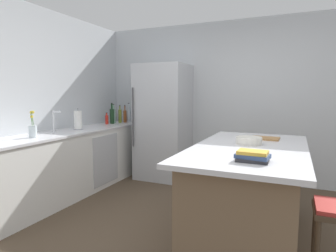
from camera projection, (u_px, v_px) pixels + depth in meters
ground_plane at (199, 242)px, 2.77m from camera, size 7.20×7.20×0.00m
wall_rear at (242, 102)px, 4.67m from camera, size 6.00×0.10×2.60m
wall_left at (14, 104)px, 3.61m from camera, size 0.10×6.00×2.60m
counter_run_left at (72, 162)px, 4.10m from camera, size 0.65×3.04×0.91m
kitchen_island at (248, 192)px, 2.80m from camera, size 1.03×1.96×0.92m
refrigerator at (163, 122)px, 4.83m from camera, size 0.81×0.75×1.91m
sink_faucet at (54, 121)px, 3.82m from camera, size 0.15×0.05×0.30m
flower_vase at (33, 130)px, 3.41m from camera, size 0.09×0.09×0.32m
paper_towel_roll at (78, 120)px, 4.16m from camera, size 0.14×0.14×0.31m
soda_bottle at (129, 115)px, 5.27m from camera, size 0.08×0.08×0.35m
vinegar_bottle at (125, 116)px, 5.21m from camera, size 0.06×0.06×0.31m
olive_oil_bottle at (120, 116)px, 5.13m from camera, size 0.06×0.06×0.31m
gin_bottle at (114, 116)px, 5.06m from camera, size 0.07×0.07×0.34m
wine_bottle at (112, 116)px, 4.98m from camera, size 0.07×0.07×0.36m
hot_sauce_bottle at (107, 119)px, 4.91m from camera, size 0.05×0.05×0.20m
cookbook_stack at (253, 156)px, 2.15m from camera, size 0.26×0.19×0.08m
mixing_bowl at (249, 141)px, 2.89m from camera, size 0.26×0.26×0.07m
cutting_board at (265, 138)px, 3.21m from camera, size 0.31×0.25×0.02m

